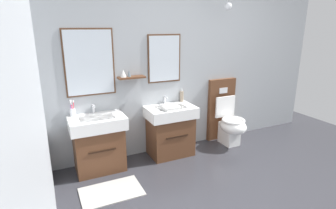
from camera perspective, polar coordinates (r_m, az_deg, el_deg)
wall_back at (r=4.09m, az=5.26°, el=9.93°), size 4.46×0.50×2.70m
wall_left at (r=1.68m, az=-27.35°, el=-1.20°), size 0.12×3.90×2.70m
bath_mat at (r=3.26m, az=-11.88°, el=-17.60°), size 0.68×0.44×0.01m
vanity_sink_left at (r=3.59m, az=-14.49°, el=-7.66°), size 0.68×0.47×0.72m
tap_on_left_sink at (r=3.61m, az=-15.48°, el=-0.64°), size 0.03×0.13×0.11m
vanity_sink_right at (r=3.87m, az=0.44°, el=-5.28°), size 0.68×0.47×0.72m
tap_on_right_sink at (r=3.89m, az=-0.63°, el=1.20°), size 0.03×0.13×0.11m
toilet at (r=4.37m, az=12.34°, el=-3.14°), size 0.48×0.62×1.00m
toothbrush_cup at (r=3.57m, az=-19.55°, el=-1.37°), size 0.07×0.07×0.21m
soap_dispenser at (r=4.00m, az=2.90°, el=1.79°), size 0.06×0.06×0.19m
folded_hand_towel at (r=3.62m, az=0.82°, el=-0.76°), size 0.22×0.16×0.04m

